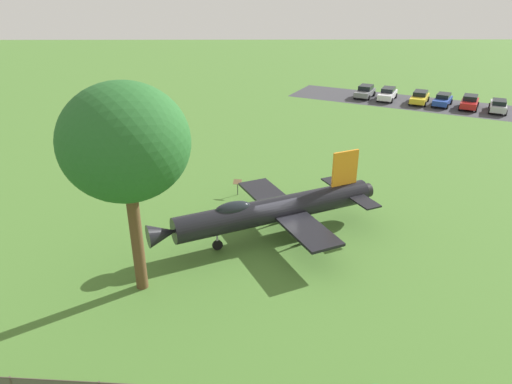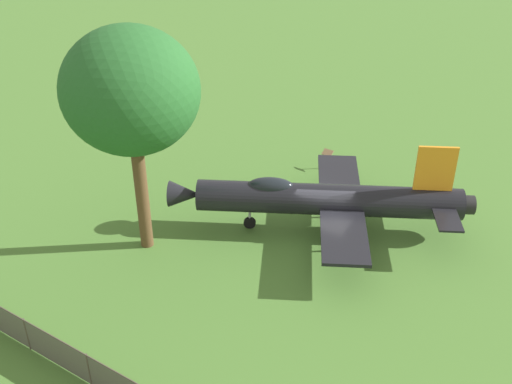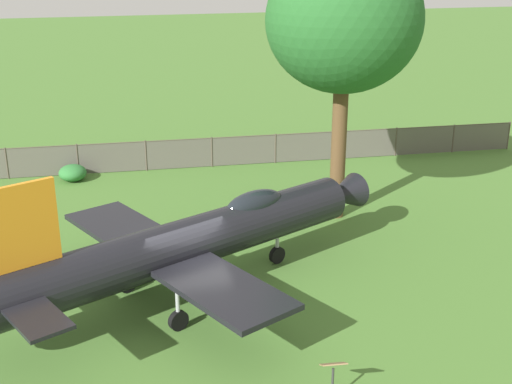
% 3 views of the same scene
% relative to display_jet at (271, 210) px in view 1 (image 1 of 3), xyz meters
% --- Properties ---
extents(ground_plane, '(200.00, 200.00, 0.00)m').
position_rel_display_jet_xyz_m(ground_plane, '(-0.32, -0.15, -1.84)').
color(ground_plane, '#47722D').
extents(parking_strip, '(34.78, 23.37, 0.00)m').
position_rel_display_jet_xyz_m(parking_strip, '(-21.06, -32.63, -1.84)').
color(parking_strip, '#38383D').
rests_on(parking_strip, ground_plane).
extents(display_jet, '(13.69, 9.70, 4.79)m').
position_rel_display_jet_xyz_m(display_jet, '(0.00, 0.00, 0.00)').
color(display_jet, black).
rests_on(display_jet, ground_plane).
extents(shade_tree, '(5.86, 5.72, 10.47)m').
position_rel_display_jet_xyz_m(shade_tree, '(6.72, 4.96, 5.88)').
color(shade_tree, brown).
rests_on(shade_tree, ground_plane).
extents(info_plaque, '(0.65, 0.47, 1.14)m').
position_rel_display_jet_xyz_m(info_plaque, '(2.15, -6.14, -0.98)').
color(info_plaque, '#333333').
rests_on(info_plaque, ground_plane).
extents(parked_car_silver, '(3.41, 4.63, 1.50)m').
position_rel_display_jet_xyz_m(parked_car_silver, '(-27.89, -28.96, -1.06)').
color(parked_car_silver, '#B2B5BA').
rests_on(parked_car_silver, ground_plane).
extents(parked_car_red, '(3.51, 4.46, 1.58)m').
position_rel_display_jet_xyz_m(parked_car_red, '(-25.16, -30.57, -1.03)').
color(parked_car_red, red).
rests_on(parked_car_red, ground_plane).
extents(parked_car_blue, '(3.57, 4.39, 1.46)m').
position_rel_display_jet_xyz_m(parked_car_blue, '(-22.45, -31.99, -1.08)').
color(parked_car_blue, '#23429E').
rests_on(parked_car_blue, ground_plane).
extents(parked_car_yellow, '(3.63, 4.84, 1.48)m').
position_rel_display_jet_xyz_m(parked_car_yellow, '(-20.02, -33.28, -1.07)').
color(parked_car_yellow, gold).
rests_on(parked_car_yellow, ground_plane).
extents(parked_car_white, '(3.56, 4.87, 1.52)m').
position_rel_display_jet_xyz_m(parked_car_white, '(-16.46, -35.14, -1.05)').
color(parked_car_white, silver).
rests_on(parked_car_white, ground_plane).
extents(parked_car_gray, '(3.58, 4.54, 1.55)m').
position_rel_display_jet_xyz_m(parked_car_gray, '(-13.86, -36.51, -1.05)').
color(parked_car_gray, slate).
rests_on(parked_car_gray, ground_plane).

